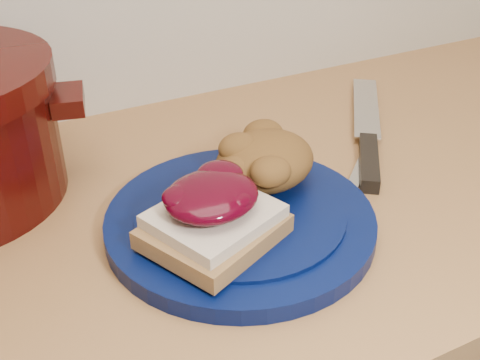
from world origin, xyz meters
name	(u,v)px	position (x,y,z in m)	size (l,w,h in m)	color
plate	(240,221)	(0.00, 1.44, 0.91)	(0.30, 0.30, 0.02)	#040E3B
sandwich	(213,215)	(-0.05, 1.41, 0.95)	(0.16, 0.15, 0.06)	olive
stuffing_mound	(265,161)	(0.05, 1.48, 0.95)	(0.12, 0.10, 0.06)	brown
chef_knife	(368,145)	(0.23, 1.52, 0.91)	(0.22, 0.29, 0.02)	black
butter_knife	(362,163)	(0.20, 1.49, 0.90)	(0.19, 0.01, 0.00)	silver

